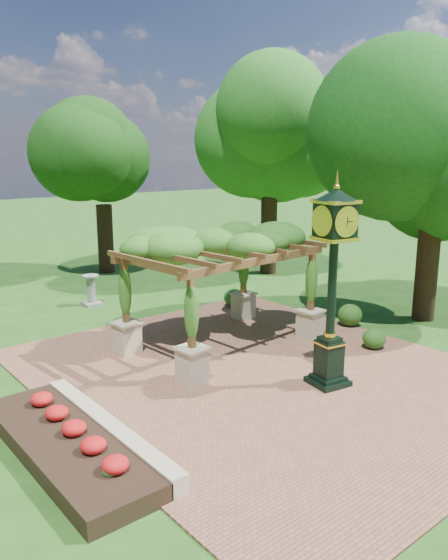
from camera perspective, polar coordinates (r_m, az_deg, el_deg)
ground at (r=13.62m, az=6.82°, el=-10.93°), size 120.00×120.00×0.00m
brick_plaza at (r=14.26m, az=3.88°, el=-9.64°), size 10.00×12.00×0.04m
border_wall at (r=11.39m, az=-11.99°, el=-15.07°), size 0.35×5.00×0.40m
flower_bed at (r=11.08m, az=-16.27°, el=-16.31°), size 1.50×5.00×0.36m
pedestal_clock at (r=12.91m, az=11.33°, el=1.03°), size 1.10×1.10×4.82m
pergola at (r=15.40m, az=-0.24°, el=2.98°), size 5.69×3.83×3.42m
sundial at (r=20.83m, az=-13.71°, el=-1.22°), size 0.64×0.64×1.14m
shrub_front at (r=16.33m, az=15.40°, el=-5.91°), size 0.86×0.86×0.59m
shrub_mid at (r=18.24m, az=13.02°, el=-3.57°), size 0.80×0.80×0.71m
shrub_back at (r=20.02m, az=1.00°, el=-1.81°), size 0.81×0.81×0.66m
tree_north at (r=26.05m, az=-12.73°, el=13.04°), size 4.35×4.35×8.22m
tree_east_far at (r=25.35m, az=4.89°, el=15.19°), size 5.46×5.46×9.39m
tree_east_near at (r=19.11m, az=21.47°, el=13.64°), size 5.24×5.24×8.71m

